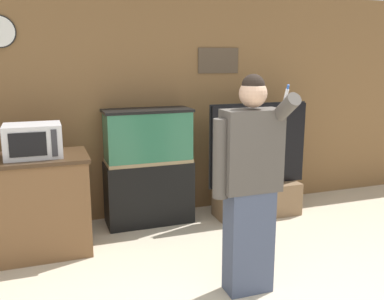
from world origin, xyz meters
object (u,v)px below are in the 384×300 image
(tv_on_stand, at_px, (257,184))
(aquarium_on_stand, at_px, (148,167))
(microwave, at_px, (33,141))
(person_standing, at_px, (249,183))
(counter_island, at_px, (6,208))

(tv_on_stand, bearing_deg, aquarium_on_stand, 170.27)
(microwave, distance_m, person_standing, 2.04)
(counter_island, relative_size, person_standing, 0.88)
(tv_on_stand, xyz_separation_m, person_standing, (-0.88, -1.49, 0.51))
(counter_island, bearing_deg, aquarium_on_stand, 15.16)
(aquarium_on_stand, height_order, person_standing, person_standing)
(counter_island, bearing_deg, tv_on_stand, 3.76)
(aquarium_on_stand, relative_size, tv_on_stand, 0.97)
(person_standing, bearing_deg, tv_on_stand, 59.35)
(aquarium_on_stand, distance_m, person_standing, 1.77)
(microwave, relative_size, tv_on_stand, 0.37)
(person_standing, bearing_deg, aquarium_on_stand, 102.64)
(microwave, distance_m, aquarium_on_stand, 1.33)
(microwave, height_order, aquarium_on_stand, aquarium_on_stand)
(tv_on_stand, distance_m, person_standing, 1.81)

